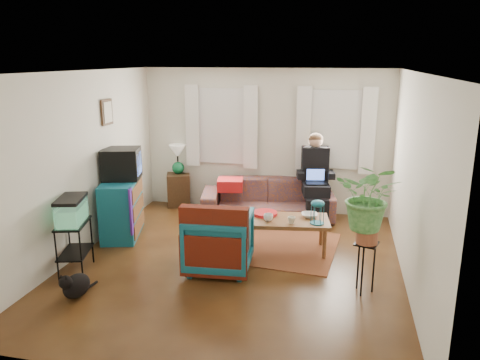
% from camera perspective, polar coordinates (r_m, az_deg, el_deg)
% --- Properties ---
extents(floor, '(4.50, 5.00, 0.01)m').
position_cam_1_polar(floor, '(6.59, -0.77, -10.16)').
color(floor, '#4F2B14').
rests_on(floor, ground).
extents(ceiling, '(4.50, 5.00, 0.01)m').
position_cam_1_polar(ceiling, '(5.99, -0.86, 13.06)').
color(ceiling, white).
rests_on(ceiling, wall_back).
extents(wall_back, '(4.50, 0.01, 2.60)m').
position_cam_1_polar(wall_back, '(8.56, 3.07, 4.77)').
color(wall_back, silver).
rests_on(wall_back, floor).
extents(wall_front, '(4.50, 0.01, 2.60)m').
position_cam_1_polar(wall_front, '(3.89, -9.43, -7.73)').
color(wall_front, silver).
rests_on(wall_front, floor).
extents(wall_left, '(0.01, 5.00, 2.60)m').
position_cam_1_polar(wall_left, '(7.02, -19.00, 1.78)').
color(wall_left, silver).
rests_on(wall_left, floor).
extents(wall_right, '(0.01, 5.00, 2.60)m').
position_cam_1_polar(wall_right, '(6.06, 20.35, -0.28)').
color(wall_right, silver).
rests_on(wall_right, floor).
extents(window_left, '(1.08, 0.04, 1.38)m').
position_cam_1_polar(window_left, '(8.67, -2.19, 6.58)').
color(window_left, white).
rests_on(window_left, wall_back).
extents(window_right, '(1.08, 0.04, 1.38)m').
position_cam_1_polar(window_right, '(8.39, 11.56, 6.02)').
color(window_right, white).
rests_on(window_right, wall_back).
extents(curtains_left, '(1.36, 0.06, 1.50)m').
position_cam_1_polar(curtains_left, '(8.59, -2.32, 6.50)').
color(curtains_left, white).
rests_on(curtains_left, wall_back).
extents(curtains_right, '(1.36, 0.06, 1.50)m').
position_cam_1_polar(curtains_right, '(8.31, 11.55, 5.94)').
color(curtains_right, white).
rests_on(curtains_right, wall_back).
extents(picture_frame, '(0.04, 0.32, 0.40)m').
position_cam_1_polar(picture_frame, '(7.62, -15.86, 7.96)').
color(picture_frame, '#3D2616').
rests_on(picture_frame, wall_left).
extents(area_rug, '(2.15, 1.79, 0.01)m').
position_cam_1_polar(area_rug, '(7.19, 3.46, -7.94)').
color(area_rug, brown).
rests_on(area_rug, floor).
extents(sofa, '(2.43, 1.33, 0.90)m').
position_cam_1_polar(sofa, '(8.30, 3.38, -1.58)').
color(sofa, brown).
rests_on(sofa, floor).
extents(seated_person, '(0.70, 0.80, 1.37)m').
position_cam_1_polar(seated_person, '(8.30, 9.13, -0.05)').
color(seated_person, black).
rests_on(seated_person, sofa).
extents(side_table, '(0.54, 0.54, 0.62)m').
position_cam_1_polar(side_table, '(9.08, -7.47, -1.15)').
color(side_table, '#3A2515').
rests_on(side_table, floor).
extents(table_lamp, '(0.41, 0.41, 0.57)m').
position_cam_1_polar(table_lamp, '(8.94, -7.59, 2.42)').
color(table_lamp, white).
rests_on(table_lamp, side_table).
extents(dresser, '(0.75, 1.11, 0.91)m').
position_cam_1_polar(dresser, '(7.67, -14.23, -3.33)').
color(dresser, '#12636D').
rests_on(dresser, floor).
extents(crt_tv, '(0.67, 0.64, 0.49)m').
position_cam_1_polar(crt_tv, '(7.58, -14.26, 1.94)').
color(crt_tv, black).
rests_on(crt_tv, dresser).
extents(aquarium_stand, '(0.49, 0.68, 0.68)m').
position_cam_1_polar(aquarium_stand, '(6.62, -19.48, -7.74)').
color(aquarium_stand, black).
rests_on(aquarium_stand, floor).
extents(aquarium, '(0.44, 0.62, 0.36)m').
position_cam_1_polar(aquarium, '(6.45, -19.87, -3.46)').
color(aquarium, '#7FD899').
rests_on(aquarium, aquarium_stand).
extents(black_cat, '(0.34, 0.46, 0.35)m').
position_cam_1_polar(black_cat, '(6.00, -19.33, -11.81)').
color(black_cat, black).
rests_on(black_cat, floor).
extents(armchair, '(0.90, 0.85, 0.87)m').
position_cam_1_polar(armchair, '(6.30, -2.55, -7.11)').
color(armchair, '#104F63').
rests_on(armchair, floor).
extents(serape_throw, '(0.88, 0.26, 0.71)m').
position_cam_1_polar(serape_throw, '(5.93, -3.20, -6.67)').
color(serape_throw, '#9E0A0A').
rests_on(serape_throw, armchair).
extents(coffee_table, '(1.29, 0.82, 0.50)m').
position_cam_1_polar(coffee_table, '(6.94, 5.72, -6.68)').
color(coffee_table, brown).
rests_on(coffee_table, floor).
extents(cup_a, '(0.15, 0.15, 0.11)m').
position_cam_1_polar(cup_a, '(6.73, 3.47, -4.58)').
color(cup_a, white).
rests_on(cup_a, coffee_table).
extents(cup_b, '(0.12, 0.12, 0.10)m').
position_cam_1_polar(cup_b, '(6.66, 6.29, -4.90)').
color(cup_b, beige).
rests_on(cup_b, coffee_table).
extents(bowl, '(0.27, 0.27, 0.06)m').
position_cam_1_polar(bowl, '(6.97, 8.47, -4.26)').
color(bowl, white).
rests_on(bowl, coffee_table).
extents(snack_tray, '(0.42, 0.42, 0.04)m').
position_cam_1_polar(snack_tray, '(7.00, 3.06, -4.08)').
color(snack_tray, '#B21414').
rests_on(snack_tray, coffee_table).
extents(birdcage, '(0.22, 0.22, 0.35)m').
position_cam_1_polar(birdcage, '(6.67, 9.42, -3.84)').
color(birdcage, '#115B6B').
rests_on(birdcage, coffee_table).
extents(plant_stand, '(0.34, 0.34, 0.64)m').
position_cam_1_polar(plant_stand, '(5.91, 14.96, -10.30)').
color(plant_stand, black).
rests_on(plant_stand, floor).
extents(potted_plant, '(0.89, 0.82, 0.82)m').
position_cam_1_polar(potted_plant, '(5.64, 15.47, -3.21)').
color(potted_plant, '#599947').
rests_on(potted_plant, plant_stand).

